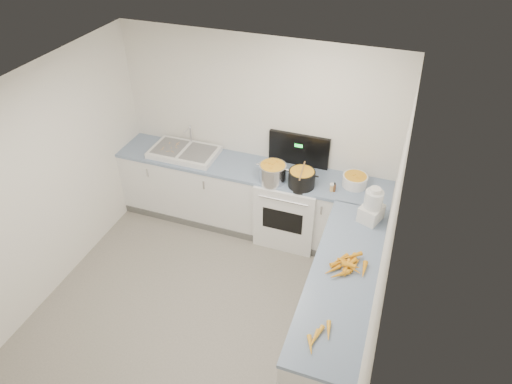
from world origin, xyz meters
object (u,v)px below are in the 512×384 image
(sink, at_px, (184,152))
(stove, at_px, (290,206))
(black_pot, at_px, (302,179))
(mixing_bowl, at_px, (355,181))
(food_processor, at_px, (372,207))
(steel_pot, at_px, (273,173))
(spice_jar, at_px, (332,188))
(extract_bottle, at_px, (334,188))

(sink, bearing_deg, stove, -0.62)
(stove, xyz_separation_m, black_pot, (0.16, -0.15, 0.56))
(mixing_bowl, height_order, food_processor, food_processor)
(steel_pot, relative_size, food_processor, 0.79)
(spice_jar, bearing_deg, food_processor, -37.25)
(steel_pot, bearing_deg, black_pot, 1.43)
(mixing_bowl, bearing_deg, spice_jar, -139.24)
(extract_bottle, bearing_deg, black_pot, -176.82)
(sink, relative_size, spice_jar, 10.41)
(black_pot, distance_m, extract_bottle, 0.39)
(stove, distance_m, sink, 1.54)
(stove, bearing_deg, mixing_bowl, 5.07)
(extract_bottle, relative_size, spice_jar, 1.14)
(stove, xyz_separation_m, mixing_bowl, (0.75, 0.07, 0.53))
(sink, bearing_deg, extract_bottle, -4.15)
(black_pot, height_order, spice_jar, black_pot)
(steel_pot, distance_m, extract_bottle, 0.74)
(stove, height_order, food_processor, stove)
(food_processor, bearing_deg, black_pot, 157.36)
(steel_pot, relative_size, black_pot, 1.04)
(black_pot, bearing_deg, stove, 136.69)
(black_pot, height_order, mixing_bowl, black_pot)
(sink, height_order, steel_pot, sink)
(sink, distance_m, extract_bottle, 2.00)
(sink, height_order, mixing_bowl, sink)
(stove, relative_size, spice_jar, 16.47)
(mixing_bowl, bearing_deg, sink, -178.68)
(food_processor, bearing_deg, extract_bottle, 141.06)
(extract_bottle, bearing_deg, steel_pot, -177.65)
(spice_jar, bearing_deg, mixing_bowl, 40.76)
(mixing_bowl, bearing_deg, steel_pot, -166.48)
(extract_bottle, relative_size, food_processor, 0.23)
(stove, height_order, spice_jar, stove)
(mixing_bowl, bearing_deg, black_pot, -159.71)
(spice_jar, height_order, food_processor, food_processor)
(mixing_bowl, xyz_separation_m, food_processor, (0.27, -0.57, 0.11))
(black_pot, xyz_separation_m, extract_bottle, (0.39, 0.02, -0.04))
(steel_pot, height_order, black_pot, steel_pot)
(mixing_bowl, distance_m, extract_bottle, 0.28)
(stove, relative_size, mixing_bowl, 4.65)
(stove, height_order, steel_pot, stove)
(steel_pot, relative_size, extract_bottle, 3.46)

